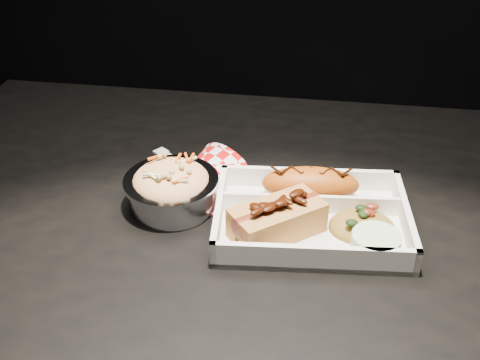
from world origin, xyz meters
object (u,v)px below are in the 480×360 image
dining_table (288,279)px  foil_coleslaw_cup (171,187)px  napkin_fork (200,177)px  hotdog (277,217)px  fried_pastry (310,184)px  food_tray (311,220)px

dining_table → foil_coleslaw_cup: 0.21m
foil_coleslaw_cup → napkin_fork: foil_coleslaw_cup is taller
dining_table → hotdog: bearing=-124.4°
dining_table → fried_pastry: size_ratio=8.94×
fried_pastry → napkin_fork: napkin_fork is taller
hotdog → napkin_fork: size_ratio=0.78×
food_tray → napkin_fork: napkin_fork is taller
napkin_fork → food_tray: bearing=13.0°
fried_pastry → hotdog: size_ratio=1.05×
hotdog → fried_pastry: bearing=27.6°
food_tray → napkin_fork: size_ratio=1.62×
food_tray → fried_pastry: bearing=90.0°
napkin_fork → dining_table: bearing=7.2°
food_tray → foil_coleslaw_cup: bearing=169.7°
food_tray → fried_pastry: (-0.01, 0.05, 0.02)m
fried_pastry → napkin_fork: 0.16m
food_tray → fried_pastry: 0.06m
dining_table → napkin_fork: bearing=150.3°
food_tray → hotdog: (-0.04, -0.03, 0.02)m
dining_table → foil_coleslaw_cup: size_ratio=9.28×
hotdog → dining_table: bearing=16.8°
dining_table → napkin_fork: (-0.14, 0.08, 0.11)m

